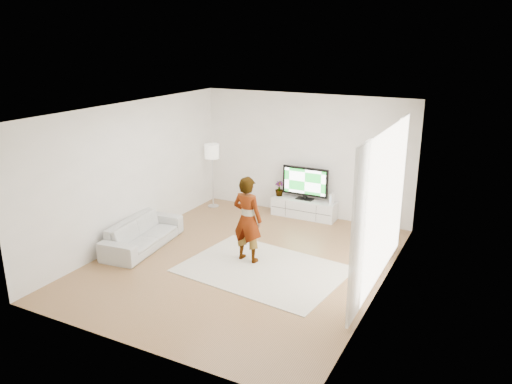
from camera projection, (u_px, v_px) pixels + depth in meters
The scene contains 17 objects.
floor at pixel (243, 262), 9.23m from camera, with size 6.00×6.00×0.00m, color #A46F4A.
ceiling at pixel (241, 110), 8.40m from camera, with size 6.00×6.00×0.00m, color white.
wall_left at pixel (132, 173), 9.91m from camera, with size 0.02×6.00×2.80m, color white.
wall_right at pixel (383, 211), 7.72m from camera, with size 0.02×6.00×2.80m, color white.
wall_back at pixel (305, 155), 11.36m from camera, with size 5.00×0.02×2.80m, color white.
wall_front at pixel (128, 252), 6.27m from camera, with size 5.00×0.02×2.80m, color white.
window at pixel (387, 202), 7.97m from camera, with size 0.01×2.60×2.50m, color white.
curtain_near at pixel (359, 235), 6.93m from camera, with size 0.04×0.70×2.60m, color white.
curtain_far at pixel (399, 187), 9.14m from camera, with size 0.04×0.70×2.60m, color white.
media_console at pixel (304, 208), 11.47m from camera, with size 1.50×0.43×0.42m.
television at pixel (305, 182), 11.31m from camera, with size 1.09×0.21×0.76m.
game_console at pixel (332, 199), 11.09m from camera, with size 0.06×0.18×0.24m.
potted_plant at pixel (279, 189), 11.64m from camera, with size 0.19×0.19×0.35m, color #3F7238.
rug at pixel (263, 269), 8.92m from camera, with size 2.78×2.00×0.01m, color beige.
player at pixel (247, 219), 9.05m from camera, with size 0.59×0.39×1.61m, color #334772.
sofa at pixel (143, 234), 9.81m from camera, with size 1.92×0.75×0.56m, color beige.
floor_lamp at pixel (212, 154), 11.87m from camera, with size 0.35×0.35×1.55m.
Camera 1 is at (4.07, -7.39, 3.98)m, focal length 35.00 mm.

